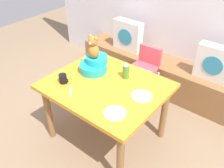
{
  "coord_description": "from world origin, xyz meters",
  "views": [
    {
      "loc": [
        1.31,
        -1.53,
        2.17
      ],
      "look_at": [
        0.0,
        0.1,
        0.69
      ],
      "focal_mm": 39.25,
      "sensor_mm": 36.0,
      "label": 1
    }
  ],
  "objects_px": {
    "highchair": "(144,69)",
    "ketchup_bottle": "(126,71)",
    "dining_table": "(106,93)",
    "pillow_floral_left": "(128,36)",
    "coffee_mug": "(63,79)",
    "dinner_plate_far": "(142,96)",
    "teddy_bear": "(93,48)",
    "infant_seat_teal": "(94,65)",
    "dinner_plate_near": "(115,113)",
    "pillow_floral_right": "(215,63)"
  },
  "relations": [
    {
      "from": "highchair",
      "to": "ketchup_bottle",
      "type": "relative_size",
      "value": 4.27
    },
    {
      "from": "dining_table",
      "to": "ketchup_bottle",
      "type": "distance_m",
      "value": 0.31
    },
    {
      "from": "dining_table",
      "to": "highchair",
      "type": "height_order",
      "value": "highchair"
    },
    {
      "from": "pillow_floral_left",
      "to": "highchair",
      "type": "xyz_separation_m",
      "value": [
        0.57,
        -0.42,
        -0.16
      ]
    },
    {
      "from": "coffee_mug",
      "to": "dinner_plate_far",
      "type": "distance_m",
      "value": 0.81
    },
    {
      "from": "teddy_bear",
      "to": "dining_table",
      "type": "bearing_deg",
      "value": -25.41
    },
    {
      "from": "teddy_bear",
      "to": "infant_seat_teal",
      "type": "bearing_deg",
      "value": 90.0
    },
    {
      "from": "infant_seat_teal",
      "to": "teddy_bear",
      "type": "relative_size",
      "value": 1.32
    },
    {
      "from": "dinner_plate_far",
      "to": "teddy_bear",
      "type": "bearing_deg",
      "value": 174.17
    },
    {
      "from": "infant_seat_teal",
      "to": "coffee_mug",
      "type": "height_order",
      "value": "infant_seat_teal"
    },
    {
      "from": "coffee_mug",
      "to": "dinner_plate_near",
      "type": "xyz_separation_m",
      "value": [
        0.7,
        -0.04,
        -0.04
      ]
    },
    {
      "from": "infant_seat_teal",
      "to": "coffee_mug",
      "type": "relative_size",
      "value": 2.75
    },
    {
      "from": "ketchup_bottle",
      "to": "dinner_plate_near",
      "type": "xyz_separation_m",
      "value": [
        0.26,
        -0.51,
        -0.08
      ]
    },
    {
      "from": "dinner_plate_near",
      "to": "dinner_plate_far",
      "type": "distance_m",
      "value": 0.35
    },
    {
      "from": "infant_seat_teal",
      "to": "ketchup_bottle",
      "type": "distance_m",
      "value": 0.37
    },
    {
      "from": "dining_table",
      "to": "dinner_plate_near",
      "type": "xyz_separation_m",
      "value": [
        0.34,
        -0.28,
        0.11
      ]
    },
    {
      "from": "ketchup_bottle",
      "to": "coffee_mug",
      "type": "bearing_deg",
      "value": -133.07
    },
    {
      "from": "ketchup_bottle",
      "to": "pillow_floral_left",
      "type": "bearing_deg",
      "value": 124.62
    },
    {
      "from": "pillow_floral_left",
      "to": "coffee_mug",
      "type": "height_order",
      "value": "pillow_floral_left"
    },
    {
      "from": "ketchup_bottle",
      "to": "dinner_plate_far",
      "type": "bearing_deg",
      "value": -28.34
    },
    {
      "from": "dining_table",
      "to": "ketchup_bottle",
      "type": "height_order",
      "value": "ketchup_bottle"
    },
    {
      "from": "highchair",
      "to": "teddy_bear",
      "type": "relative_size",
      "value": 3.16
    },
    {
      "from": "ketchup_bottle",
      "to": "pillow_floral_right",
      "type": "bearing_deg",
      "value": 58.84
    },
    {
      "from": "highchair",
      "to": "coffee_mug",
      "type": "xyz_separation_m",
      "value": [
        -0.32,
        -1.05,
        0.27
      ]
    },
    {
      "from": "teddy_bear",
      "to": "dinner_plate_near",
      "type": "xyz_separation_m",
      "value": [
        0.61,
        -0.41,
        -0.27
      ]
    },
    {
      "from": "pillow_floral_left",
      "to": "coffee_mug",
      "type": "relative_size",
      "value": 3.67
    },
    {
      "from": "pillow_floral_right",
      "to": "dining_table",
      "type": "relative_size",
      "value": 0.38
    },
    {
      "from": "infant_seat_teal",
      "to": "highchair",
      "type": "bearing_deg",
      "value": 70.63
    },
    {
      "from": "infant_seat_teal",
      "to": "coffee_mug",
      "type": "bearing_deg",
      "value": -103.31
    },
    {
      "from": "pillow_floral_right",
      "to": "infant_seat_teal",
      "type": "height_order",
      "value": "same"
    },
    {
      "from": "dining_table",
      "to": "infant_seat_teal",
      "type": "distance_m",
      "value": 0.35
    },
    {
      "from": "dining_table",
      "to": "ketchup_bottle",
      "type": "bearing_deg",
      "value": 69.74
    },
    {
      "from": "pillow_floral_left",
      "to": "ketchup_bottle",
      "type": "height_order",
      "value": "ketchup_bottle"
    },
    {
      "from": "highchair",
      "to": "infant_seat_teal",
      "type": "relative_size",
      "value": 2.39
    },
    {
      "from": "ketchup_bottle",
      "to": "dinner_plate_far",
      "type": "relative_size",
      "value": 0.92
    },
    {
      "from": "infant_seat_teal",
      "to": "ketchup_bottle",
      "type": "height_order",
      "value": "ketchup_bottle"
    },
    {
      "from": "pillow_floral_right",
      "to": "highchair",
      "type": "relative_size",
      "value": 0.56
    },
    {
      "from": "pillow_floral_right",
      "to": "dinner_plate_far",
      "type": "xyz_separation_m",
      "value": [
        -0.29,
        -1.16,
        0.07
      ]
    },
    {
      "from": "highchair",
      "to": "dinner_plate_far",
      "type": "distance_m",
      "value": 0.88
    },
    {
      "from": "pillow_floral_left",
      "to": "coffee_mug",
      "type": "distance_m",
      "value": 1.49
    },
    {
      "from": "pillow_floral_left",
      "to": "teddy_bear",
      "type": "distance_m",
      "value": 1.19
    },
    {
      "from": "coffee_mug",
      "to": "dinner_plate_near",
      "type": "height_order",
      "value": "coffee_mug"
    },
    {
      "from": "pillow_floral_right",
      "to": "teddy_bear",
      "type": "xyz_separation_m",
      "value": [
        -0.95,
        -1.09,
        0.34
      ]
    },
    {
      "from": "ketchup_bottle",
      "to": "dinner_plate_far",
      "type": "distance_m",
      "value": 0.36
    },
    {
      "from": "pillow_floral_right",
      "to": "dinner_plate_near",
      "type": "height_order",
      "value": "pillow_floral_right"
    },
    {
      "from": "ketchup_bottle",
      "to": "coffee_mug",
      "type": "relative_size",
      "value": 1.54
    },
    {
      "from": "pillow_floral_right",
      "to": "dining_table",
      "type": "distance_m",
      "value": 1.4
    },
    {
      "from": "infant_seat_teal",
      "to": "dinner_plate_far",
      "type": "distance_m",
      "value": 0.67
    },
    {
      "from": "coffee_mug",
      "to": "teddy_bear",
      "type": "bearing_deg",
      "value": 76.67
    },
    {
      "from": "pillow_floral_left",
      "to": "ketchup_bottle",
      "type": "xyz_separation_m",
      "value": [
        0.68,
        -0.99,
        0.15
      ]
    }
  ]
}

